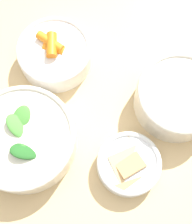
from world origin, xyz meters
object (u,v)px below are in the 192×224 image
at_px(bowl_greens, 24,139).
at_px(bowl_beans_hotdog, 177,98).
at_px(bowl_cookies, 128,164).
at_px(bowl_carrots, 55,53).

distance_m(bowl_greens, bowl_beans_hotdog, 0.30).
xyz_separation_m(bowl_greens, bowl_cookies, (0.20, 0.02, -0.01)).
bearing_deg(bowl_carrots, bowl_greens, -87.73).
relative_size(bowl_carrots, bowl_beans_hotdog, 0.92).
distance_m(bowl_carrots, bowl_greens, 0.19).
relative_size(bowl_greens, bowl_cookies, 1.65).
xyz_separation_m(bowl_carrots, bowl_greens, (0.01, -0.19, 0.00)).
bearing_deg(bowl_greens, bowl_carrots, 92.27).
bearing_deg(bowl_beans_hotdog, bowl_cookies, -110.21).
bearing_deg(bowl_carrots, bowl_cookies, -39.58).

